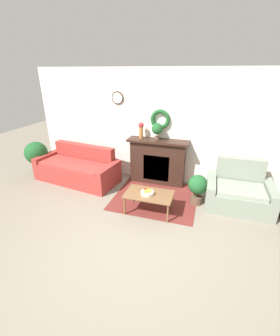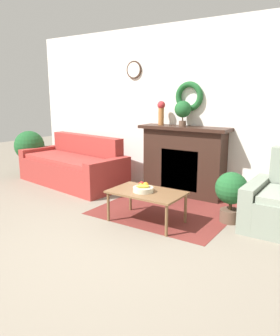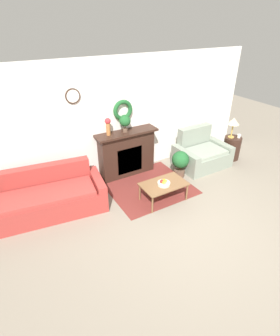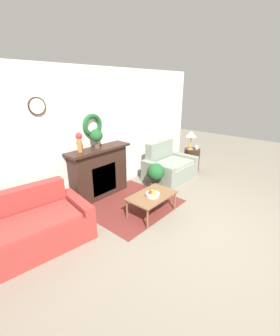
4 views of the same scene
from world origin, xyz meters
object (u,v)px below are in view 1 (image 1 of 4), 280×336
Objects in this scene: couch_left at (78,169)px; fruit_bowl at (147,192)px; coffee_table at (149,195)px; potted_plant_on_mantel at (157,129)px; fireplace at (158,161)px; vase_on_mantel_left at (141,129)px; potted_plant_floor_by_loveseat at (198,187)px; loveseat_right at (239,192)px; potted_plant_floor_by_couch at (36,154)px.

couch_left is 2.27m from fruit_bowl.
potted_plant_on_mantel reaches higher than coffee_table.
couch_left is at bearing -166.05° from fireplace.
vase_on_mantel_left is at bearing 179.28° from fireplace.
fireplace is 0.80m from potted_plant_on_mantel.
couch_left is at bearing 158.22° from coffee_table.
vase_on_mantel_left reaches higher than potted_plant_floor_by_loveseat.
loveseat_right is at bearing 24.70° from coffee_table.
potted_plant_on_mantel is at bearing 96.32° from fruit_bowl.
loveseat_right reaches higher than fruit_bowl.
fireplace reaches higher than loveseat_right.
potted_plant_floor_by_couch is at bearing -172.31° from fireplace.
loveseat_right reaches higher than potted_plant_floor_by_loveseat.
fruit_bowl is 0.29× the size of potted_plant_floor_by_couch.
coffee_table is at bearing -13.77° from couch_left.
fireplace is at bearing -0.72° from vase_on_mantel_left.
loveseat_right is 3.28× the size of potted_plant_on_mantel.
fruit_bowl is at bearing -68.24° from vase_on_mantel_left.
potted_plant_on_mantel is 1.61m from potted_plant_floor_by_loveseat.
fireplace is 1.13× the size of loveseat_right.
fireplace is 3.79× the size of vase_on_mantel_left.
potted_plant_on_mantel is 0.44× the size of potted_plant_floor_by_couch.
fireplace is 1.65× the size of potted_plant_floor_by_couch.
potted_plant_floor_by_loveseat is at bearing 3.22° from couch_left.
vase_on_mantel_left is at bearing 177.13° from potted_plant_on_mantel.
couch_left is at bearing -166.25° from potted_plant_on_mantel.
potted_plant_on_mantel is at bearing 145.70° from potted_plant_floor_by_loveseat.
loveseat_right is 1.93m from fruit_bowl.
potted_plant_on_mantel reaches higher than fireplace.
fruit_bowl is 1.73m from vase_on_mantel_left.
loveseat_right is at bearing 25.29° from fruit_bowl.
loveseat_right is 1.88m from coffee_table.
fireplace is at bearing 7.69° from potted_plant_floor_by_couch.
vase_on_mantel_left is (-0.58, 1.34, 0.97)m from coffee_table.
coffee_table is 1.66m from potted_plant_on_mantel.
loveseat_right is at bearing -1.26° from potted_plant_floor_by_couch.
potted_plant_floor_by_loveseat is (3.00, -0.25, 0.09)m from couch_left.
fireplace is 1.57× the size of coffee_table.
coffee_table is at bearing -155.38° from loveseat_right.
potted_plant_floor_by_loveseat is at bearing -35.63° from fireplace.
vase_on_mantel_left reaches higher than fruit_bowl.
vase_on_mantel_left is at bearing 8.96° from potted_plant_floor_by_couch.
loveseat_right is 5.11m from potted_plant_floor_by_couch.
coffee_table is at bearing -66.64° from vase_on_mantel_left.
potted_plant_floor_by_couch reaches higher than coffee_table.
potted_plant_floor_by_couch is at bearing -171.04° from vase_on_mantel_left.
fireplace is 1.36m from coffee_table.
couch_left is 2.37× the size of coffee_table.
potted_plant_on_mantel reaches higher than potted_plant_floor_by_couch.
fireplace reaches higher than couch_left.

